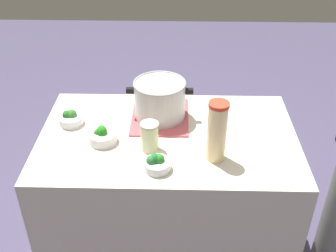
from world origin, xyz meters
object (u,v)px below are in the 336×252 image
object	(u,v)px
mason_jar	(150,137)
cooking_pot	(160,99)
broccoli_bowl_front	(102,136)
broccoli_bowl_center	(157,163)
lemonade_pitcher	(217,131)
broccoli_bowl_back	(71,119)

from	to	relation	value
mason_jar	cooking_pot	bearing A→B (deg)	82.68
cooking_pot	broccoli_bowl_front	distance (m)	0.34
broccoli_bowl_center	cooking_pot	bearing A→B (deg)	90.37
cooking_pot	broccoli_bowl_front	world-z (taller)	cooking_pot
cooking_pot	mason_jar	world-z (taller)	cooking_pot
lemonade_pitcher	broccoli_bowl_back	distance (m)	0.75
mason_jar	lemonade_pitcher	bearing A→B (deg)	-10.98
cooking_pot	lemonade_pitcher	distance (m)	0.42
lemonade_pitcher	mason_jar	world-z (taller)	lemonade_pitcher
broccoli_bowl_front	broccoli_bowl_back	distance (m)	0.23
mason_jar	broccoli_bowl_front	bearing A→B (deg)	166.53
broccoli_bowl_front	broccoli_bowl_back	size ratio (longest dim) A/B	1.09
broccoli_bowl_center	mason_jar	bearing A→B (deg)	105.05
broccoli_bowl_center	lemonade_pitcher	bearing A→B (deg)	17.94
mason_jar	broccoli_bowl_back	xyz separation A→B (m)	(-0.40, 0.20, -0.04)
broccoli_bowl_back	broccoli_bowl_front	bearing A→B (deg)	-39.33
cooking_pot	broccoli_bowl_back	world-z (taller)	cooking_pot
cooking_pot	lemonade_pitcher	world-z (taller)	lemonade_pitcher
broccoli_bowl_front	lemonade_pitcher	bearing A→B (deg)	-12.07
lemonade_pitcher	cooking_pot	bearing A→B (deg)	128.17
cooking_pot	broccoli_bowl_center	bearing A→B (deg)	-89.63
broccoli_bowl_back	cooking_pot	bearing A→B (deg)	8.89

